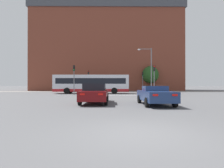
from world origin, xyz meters
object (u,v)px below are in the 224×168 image
at_px(traffic_light_far_right, 143,79).
at_px(street_lamp_junction, 149,66).
at_px(car_saloon_left, 95,93).
at_px(pedestrian_waiting, 75,87).
at_px(traffic_light_far_left, 88,78).
at_px(car_roadster_right, 155,95).
at_px(bus_crossing_lead, 92,84).
at_px(pedestrian_walking_east, 81,87).
at_px(traffic_light_near_left, 74,75).
at_px(traffic_light_near_right, 154,75).

xyz_separation_m(traffic_light_far_right, street_lamp_junction, (-0.36, -7.55, 1.88)).
xyz_separation_m(car_saloon_left, traffic_light_far_right, (7.98, 22.53, 1.94)).
height_order(traffic_light_far_right, pedestrian_waiting, traffic_light_far_right).
bearing_deg(traffic_light_far_left, street_lamp_junction, -34.65).
height_order(car_roadster_right, bus_crossing_lead, bus_crossing_lead).
bearing_deg(bus_crossing_lead, street_lamp_junction, 88.88).
height_order(traffic_light_far_left, pedestrian_waiting, traffic_light_far_left).
relative_size(car_roadster_right, street_lamp_junction, 0.58).
relative_size(pedestrian_waiting, pedestrian_walking_east, 0.99).
distance_m(car_saloon_left, bus_crossing_lead, 15.31).
height_order(pedestrian_waiting, pedestrian_walking_east, pedestrian_walking_east).
distance_m(pedestrian_waiting, pedestrian_walking_east, 1.16).
xyz_separation_m(car_roadster_right, traffic_light_near_left, (-8.45, 12.31, 2.14)).
relative_size(traffic_light_near_left, traffic_light_near_right, 1.02).
distance_m(street_lamp_junction, pedestrian_walking_east, 15.82).
bearing_deg(pedestrian_waiting, street_lamp_junction, -166.51).
height_order(car_roadster_right, traffic_light_far_right, traffic_light_far_right).
bearing_deg(street_lamp_junction, bus_crossing_lead, 178.88).
distance_m(car_saloon_left, car_roadster_right, 4.66).
xyz_separation_m(traffic_light_far_right, traffic_light_near_right, (-0.57, -11.91, 0.07)).
distance_m(bus_crossing_lead, traffic_light_near_left, 4.77).
bearing_deg(traffic_light_far_left, car_saloon_left, -81.47).
bearing_deg(street_lamp_junction, pedestrian_walking_east, 146.05).
bearing_deg(car_roadster_right, pedestrian_waiting, 112.46).
height_order(car_roadster_right, traffic_light_near_left, traffic_light_near_left).
bearing_deg(pedestrian_walking_east, traffic_light_near_left, 115.37).
bearing_deg(pedestrian_walking_east, traffic_light_near_right, 154.13).
bearing_deg(pedestrian_walking_east, pedestrian_waiting, 31.15).
xyz_separation_m(car_roadster_right, bus_crossing_lead, (-6.40, 16.45, 0.94)).
height_order(car_saloon_left, car_roadster_right, car_saloon_left).
bearing_deg(traffic_light_near_right, car_roadster_right, -103.83).
height_order(bus_crossing_lead, street_lamp_junction, street_lamp_junction).
bearing_deg(traffic_light_near_right, street_lamp_junction, 87.12).
xyz_separation_m(car_saloon_left, traffic_light_near_left, (-3.97, 11.03, 2.06)).
bearing_deg(pedestrian_waiting, car_saloon_left, 149.60).
distance_m(car_saloon_left, traffic_light_far_left, 22.94).
bearing_deg(pedestrian_waiting, traffic_light_far_right, -138.78).
xyz_separation_m(car_roadster_right, traffic_light_near_right, (2.93, 11.91, 2.10)).
relative_size(car_saloon_left, pedestrian_waiting, 2.99).
height_order(car_saloon_left, bus_crossing_lead, bus_crossing_lead).
height_order(traffic_light_near_left, pedestrian_waiting, traffic_light_near_left).
relative_size(bus_crossing_lead, pedestrian_walking_east, 7.35).
distance_m(traffic_light_near_left, street_lamp_junction, 12.38).
relative_size(traffic_light_near_left, pedestrian_walking_east, 2.56).
bearing_deg(bus_crossing_lead, traffic_light_far_left, -168.88).
xyz_separation_m(traffic_light_near_right, street_lamp_junction, (0.22, 4.36, 1.81)).
bearing_deg(traffic_light_far_left, pedestrian_walking_east, 150.68).
height_order(traffic_light_near_right, pedestrian_waiting, traffic_light_near_right).
relative_size(traffic_light_far_right, traffic_light_near_right, 0.97).
bearing_deg(pedestrian_walking_east, street_lamp_junction, 166.09).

